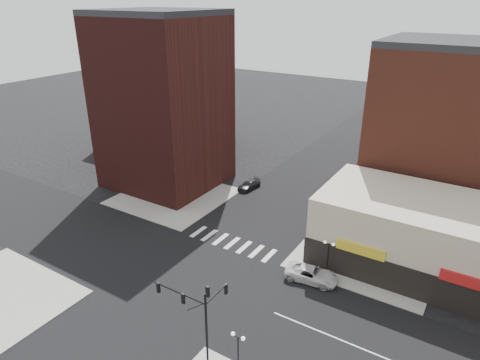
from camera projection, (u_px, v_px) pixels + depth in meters
The scene contains 14 objects.
ground at pixel (191, 279), 45.27m from camera, with size 240.00×240.00×0.00m, color black.
road_ew at pixel (191, 278), 45.27m from camera, with size 200.00×14.00×0.02m, color black.
road_ns at pixel (191, 278), 45.27m from camera, with size 14.00×200.00×0.02m, color black.
sidewalk_nw at pixel (174, 196), 63.57m from camera, with size 15.00×15.00×0.12m, color gray.
sidewalk_ne at pixel (367, 254), 49.45m from camera, with size 15.00×15.00×0.12m, color gray.
building_nw at pixel (163, 105), 63.89m from camera, with size 16.00×15.00×25.00m, color #3C1513.
building_nw_low at pixel (168, 113), 84.85m from camera, with size 20.00×18.00×12.00m, color #3C1513.
building_ne_midrise at pixel (448, 136), 54.54m from camera, with size 18.00×15.00×22.00m, color brown.
building_ne_row at pixel (433, 244), 45.38m from camera, with size 24.20×12.20×8.00m.
traffic_signal at pixel (199, 308), 33.68m from camera, with size 5.59×3.09×7.77m.
street_lamp_se_a at pixel (238, 345), 32.39m from camera, with size 1.22×0.32×4.16m.
street_lamp_ne at pixel (328, 250), 44.33m from camera, with size 1.22×0.32×4.16m.
white_suv at pixel (312, 274), 44.69m from camera, with size 2.56×5.55×1.54m, color silver.
dark_sedan_north at pixel (249, 185), 65.92m from camera, with size 1.79×4.41×1.28m, color black.
Camera 1 is at (24.24, -28.84, 27.69)m, focal length 32.00 mm.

